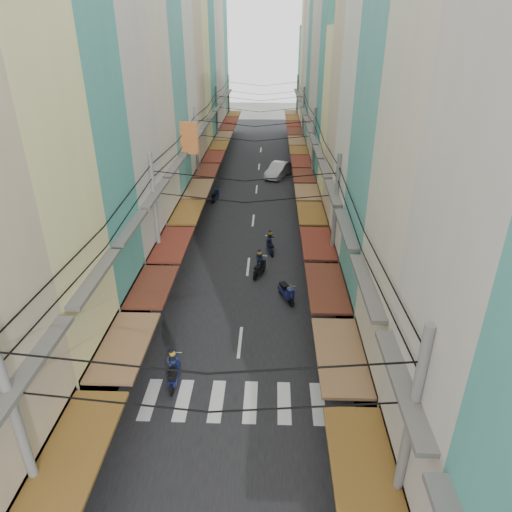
% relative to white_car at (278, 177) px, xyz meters
% --- Properties ---
extents(ground, '(160.00, 160.00, 0.00)m').
position_rel_white_car_xyz_m(ground, '(-2.13, -26.27, 0.00)').
color(ground, slate).
rests_on(ground, ground).
extents(road, '(10.00, 80.00, 0.02)m').
position_rel_white_car_xyz_m(road, '(-2.13, -6.27, 0.01)').
color(road, black).
rests_on(road, ground).
extents(sidewalk_left, '(3.00, 80.00, 0.06)m').
position_rel_white_car_xyz_m(sidewalk_left, '(-8.63, -6.27, 0.03)').
color(sidewalk_left, gray).
rests_on(sidewalk_left, ground).
extents(sidewalk_right, '(3.00, 80.00, 0.06)m').
position_rel_white_car_xyz_m(sidewalk_right, '(4.37, -6.27, 0.03)').
color(sidewalk_right, gray).
rests_on(sidewalk_right, ground).
extents(crosswalk, '(7.55, 2.40, 0.01)m').
position_rel_white_car_xyz_m(crosswalk, '(-2.13, -32.27, 0.03)').
color(crosswalk, silver).
rests_on(crosswalk, ground).
extents(building_row_left, '(7.80, 67.67, 23.70)m').
position_rel_white_car_xyz_m(building_row_left, '(-10.04, -9.71, 9.78)').
color(building_row_left, beige).
rests_on(building_row_left, ground).
extents(building_row_right, '(7.80, 68.98, 22.59)m').
position_rel_white_car_xyz_m(building_row_right, '(5.79, -9.82, 9.41)').
color(building_row_right, teal).
rests_on(building_row_right, ground).
extents(utility_poles, '(10.20, 66.13, 8.20)m').
position_rel_white_car_xyz_m(utility_poles, '(-2.13, -11.26, 6.59)').
color(utility_poles, slate).
rests_on(utility_poles, ground).
extents(white_car, '(5.62, 3.77, 1.85)m').
position_rel_white_car_xyz_m(white_car, '(0.00, 0.00, 0.00)').
color(white_car, silver).
rests_on(white_car, ground).
extents(bicycle, '(1.75, 0.98, 1.14)m').
position_rel_white_car_xyz_m(bicycle, '(3.54, -29.27, 0.00)').
color(bicycle, black).
rests_on(bicycle, ground).
extents(moving_scooters, '(6.29, 25.40, 1.82)m').
position_rel_white_car_xyz_m(moving_scooters, '(-2.39, -22.11, 0.53)').
color(moving_scooters, black).
rests_on(moving_scooters, ground).
extents(parked_scooters, '(12.71, 12.75, 1.01)m').
position_rel_white_car_xyz_m(parked_scooters, '(2.47, -30.00, 0.48)').
color(parked_scooters, black).
rests_on(parked_scooters, ground).
extents(pedestrians, '(13.03, 19.39, 2.14)m').
position_rel_white_car_xyz_m(pedestrians, '(-6.79, -26.15, 1.03)').
color(pedestrians, black).
rests_on(pedestrians, ground).
extents(market_umbrella, '(2.17, 2.17, 2.29)m').
position_rel_white_car_xyz_m(market_umbrella, '(4.20, -28.25, 2.02)').
color(market_umbrella, '#B2B2B7').
rests_on(market_umbrella, ground).
extents(traffic_sign, '(0.10, 0.65, 2.98)m').
position_rel_white_car_xyz_m(traffic_sign, '(3.34, -26.14, 2.18)').
color(traffic_sign, slate).
rests_on(traffic_sign, ground).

